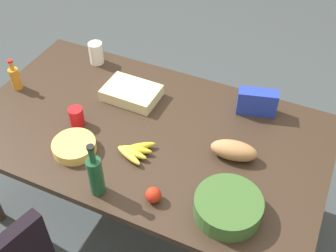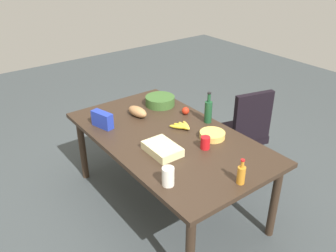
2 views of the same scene
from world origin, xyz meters
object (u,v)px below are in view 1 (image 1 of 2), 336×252
chip_bag_blue (257,102)px  banana_bunch (134,151)px  red_solo_cup (76,117)px  dressing_bottle (15,77)px  conference_table (147,139)px  apple_red (153,195)px  bread_loaf (234,150)px  mayo_jar (96,53)px  salad_bowl (228,207)px  chip_bowl (74,146)px  wine_bottle (95,175)px  sheet_cake (132,93)px

chip_bag_blue → banana_bunch: (-0.48, -0.58, -0.05)m
red_solo_cup → dressing_bottle: (-0.51, 0.12, 0.02)m
conference_table → apple_red: size_ratio=25.74×
apple_red → conference_table: bearing=120.7°
bread_loaf → mayo_jar: 1.16m
bread_loaf → salad_bowl: bread_loaf is taller
conference_table → chip_bag_blue: chip_bag_blue is taller
chip_bowl → dressing_bottle: bearing=154.2°
chip_bag_blue → dressing_bottle: bearing=-164.3°
conference_table → chip_bag_blue: size_ratio=8.89×
wine_bottle → chip_bowl: bearing=145.0°
banana_bunch → dressing_bottle: size_ratio=0.95×
salad_bowl → conference_table: bearing=150.1°
chip_bag_blue → dressing_bottle: size_ratio=1.08×
dressing_bottle → chip_bag_blue: bearing=15.7°
red_solo_cup → wine_bottle: bearing=-45.2°
chip_bag_blue → red_solo_cup: (-0.87, -0.51, -0.02)m
chip_bag_blue → salad_bowl: bearing=-84.0°
salad_bowl → mayo_jar: size_ratio=2.15×
chip_bag_blue → chip_bowl: size_ratio=0.97×
mayo_jar → chip_bowl: bearing=-66.9°
chip_bag_blue → banana_bunch: chip_bag_blue is taller
conference_table → dressing_bottle: (-0.88, 0.00, 0.15)m
bread_loaf → banana_bunch: bread_loaf is taller
mayo_jar → red_solo_cup: bearing=-68.9°
apple_red → bread_loaf: size_ratio=0.32×
red_solo_cup → wine_bottle: size_ratio=0.36×
chip_bowl → wine_bottle: size_ratio=0.74×
chip_bowl → mayo_jar: (-0.31, 0.72, 0.04)m
sheet_cake → red_solo_cup: red_solo_cup is taller
red_solo_cup → salad_bowl: red_solo_cup is taller
sheet_cake → salad_bowl: bearing=-34.7°
bread_loaf → salad_bowl: (0.08, -0.34, -0.00)m
chip_bag_blue → red_solo_cup: bearing=-149.7°
salad_bowl → chip_bowl: bearing=177.4°
conference_table → chip_bowl: size_ratio=8.62×
chip_bag_blue → wine_bottle: bearing=-121.4°
chip_bowl → dressing_bottle: (-0.61, 0.29, 0.05)m
conference_table → chip_bag_blue: bearing=37.8°
chip_bag_blue → conference_table: bearing=-142.2°
apple_red → bread_loaf: (0.25, 0.41, 0.01)m
conference_table → salad_bowl: bearing=-29.9°
apple_red → bread_loaf: 0.48m
banana_bunch → dressing_bottle: dressing_bottle is taller
chip_bag_blue → bread_loaf: bearing=-91.1°
red_solo_cup → mayo_jar: (-0.21, 0.55, 0.02)m
wine_bottle → banana_bunch: size_ratio=1.60×
sheet_cake → red_solo_cup: size_ratio=2.91×
conference_table → banana_bunch: banana_bunch is taller
conference_table → dressing_bottle: size_ratio=9.64×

